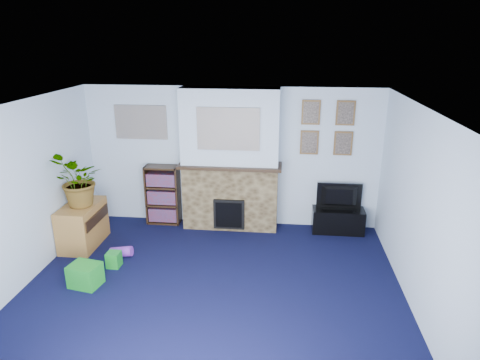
# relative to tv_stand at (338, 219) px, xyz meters

# --- Properties ---
(floor) EXTENTS (5.00, 4.50, 0.01)m
(floor) POSITION_rel_tv_stand_xyz_m (-1.84, -2.03, -0.23)
(floor) COLOR black
(floor) RESTS_ON ground
(ceiling) EXTENTS (5.00, 4.50, 0.01)m
(ceiling) POSITION_rel_tv_stand_xyz_m (-1.84, -2.03, 2.17)
(ceiling) COLOR white
(ceiling) RESTS_ON wall_back
(wall_back) EXTENTS (5.00, 0.04, 2.40)m
(wall_back) POSITION_rel_tv_stand_xyz_m (-1.84, 0.22, 0.97)
(wall_back) COLOR silver
(wall_back) RESTS_ON ground
(wall_front) EXTENTS (5.00, 0.04, 2.40)m
(wall_front) POSITION_rel_tv_stand_xyz_m (-1.84, -4.28, 0.97)
(wall_front) COLOR silver
(wall_front) RESTS_ON ground
(wall_left) EXTENTS (0.04, 4.50, 2.40)m
(wall_left) POSITION_rel_tv_stand_xyz_m (-4.34, -2.03, 0.97)
(wall_left) COLOR silver
(wall_left) RESTS_ON ground
(wall_right) EXTENTS (0.04, 4.50, 2.40)m
(wall_right) POSITION_rel_tv_stand_xyz_m (0.66, -2.03, 0.97)
(wall_right) COLOR silver
(wall_right) RESTS_ON ground
(chimney_breast) EXTENTS (1.72, 0.50, 2.40)m
(chimney_breast) POSITION_rel_tv_stand_xyz_m (-1.84, 0.02, 0.96)
(chimney_breast) COLOR brown
(chimney_breast) RESTS_ON ground
(collage_main) EXTENTS (1.00, 0.03, 0.68)m
(collage_main) POSITION_rel_tv_stand_xyz_m (-1.84, -0.19, 1.55)
(collage_main) COLOR gray
(collage_main) RESTS_ON chimney_breast
(collage_left) EXTENTS (0.90, 0.03, 0.58)m
(collage_left) POSITION_rel_tv_stand_xyz_m (-3.39, 0.21, 1.55)
(collage_left) COLOR gray
(collage_left) RESTS_ON wall_back
(portrait_tl) EXTENTS (0.30, 0.03, 0.40)m
(portrait_tl) POSITION_rel_tv_stand_xyz_m (-0.54, 0.20, 1.77)
(portrait_tl) COLOR brown
(portrait_tl) RESTS_ON wall_back
(portrait_tr) EXTENTS (0.30, 0.03, 0.40)m
(portrait_tr) POSITION_rel_tv_stand_xyz_m (0.01, 0.20, 1.77)
(portrait_tr) COLOR brown
(portrait_tr) RESTS_ON wall_back
(portrait_bl) EXTENTS (0.30, 0.03, 0.40)m
(portrait_bl) POSITION_rel_tv_stand_xyz_m (-0.54, 0.20, 1.27)
(portrait_bl) COLOR brown
(portrait_bl) RESTS_ON wall_back
(portrait_br) EXTENTS (0.30, 0.03, 0.40)m
(portrait_br) POSITION_rel_tv_stand_xyz_m (0.01, 0.20, 1.27)
(portrait_br) COLOR brown
(portrait_br) RESTS_ON wall_back
(tv_stand) EXTENTS (0.86, 0.36, 0.41)m
(tv_stand) POSITION_rel_tv_stand_xyz_m (0.00, 0.00, 0.00)
(tv_stand) COLOR black
(tv_stand) RESTS_ON ground
(television) EXTENTS (0.75, 0.10, 0.43)m
(television) POSITION_rel_tv_stand_xyz_m (0.00, 0.02, 0.40)
(television) COLOR black
(television) RESTS_ON tv_stand
(bookshelf) EXTENTS (0.58, 0.28, 1.05)m
(bookshelf) POSITION_rel_tv_stand_xyz_m (-3.04, 0.08, 0.28)
(bookshelf) COLOR black
(bookshelf) RESTS_ON ground
(sideboard) EXTENTS (0.49, 0.88, 0.68)m
(sideboard) POSITION_rel_tv_stand_xyz_m (-4.08, -0.90, 0.12)
(sideboard) COLOR #A37134
(sideboard) RESTS_ON ground
(potted_plant) EXTENTS (0.75, 0.84, 0.83)m
(potted_plant) POSITION_rel_tv_stand_xyz_m (-4.03, -0.95, 0.87)
(potted_plant) COLOR #26661E
(potted_plant) RESTS_ON sideboard
(mantel_clock) EXTENTS (0.10, 0.06, 0.14)m
(mantel_clock) POSITION_rel_tv_stand_xyz_m (-1.95, -0.03, 1.00)
(mantel_clock) COLOR gold
(mantel_clock) RESTS_ON chimney_breast
(mantel_candle) EXTENTS (0.05, 0.05, 0.15)m
(mantel_candle) POSITION_rel_tv_stand_xyz_m (-1.54, -0.03, 1.01)
(mantel_candle) COLOR #B2BFC6
(mantel_candle) RESTS_ON chimney_breast
(mantel_teddy) EXTENTS (0.12, 0.12, 0.12)m
(mantel_teddy) POSITION_rel_tv_stand_xyz_m (-2.42, -0.03, 0.99)
(mantel_teddy) COLOR gray
(mantel_teddy) RESTS_ON chimney_breast
(mantel_can) EXTENTS (0.07, 0.07, 0.13)m
(mantel_can) POSITION_rel_tv_stand_xyz_m (-1.16, -0.03, 0.99)
(mantel_can) COLOR #198C26
(mantel_can) RESTS_ON chimney_breast
(green_crate) EXTENTS (0.44, 0.38, 0.31)m
(green_crate) POSITION_rel_tv_stand_xyz_m (-3.53, -2.04, -0.09)
(green_crate) COLOR #198C26
(green_crate) RESTS_ON ground
(toy_ball) EXTENTS (0.20, 0.20, 0.20)m
(toy_ball) POSITION_rel_tv_stand_xyz_m (-4.19, -1.21, -0.14)
(toy_ball) COLOR yellow
(toy_ball) RESTS_ON ground
(toy_block) EXTENTS (0.19, 0.19, 0.23)m
(toy_block) POSITION_rel_tv_stand_xyz_m (-3.34, -1.52, -0.12)
(toy_block) COLOR #198C26
(toy_block) RESTS_ON ground
(toy_tube) EXTENTS (0.35, 0.16, 0.20)m
(toy_tube) POSITION_rel_tv_stand_xyz_m (-3.35, -1.22, -0.16)
(toy_tube) COLOR purple
(toy_tube) RESTS_ON ground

